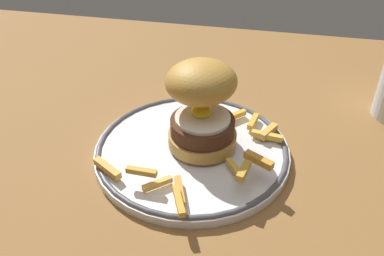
# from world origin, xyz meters

# --- Properties ---
(ground_plane) EXTENTS (1.37, 0.87, 0.04)m
(ground_plane) POSITION_xyz_m (0.00, 0.00, -0.02)
(ground_plane) COLOR brown
(dinner_plate) EXTENTS (0.27, 0.27, 0.02)m
(dinner_plate) POSITION_xyz_m (0.04, -0.03, 0.01)
(dinner_plate) COLOR silver
(dinner_plate) RESTS_ON ground_plane
(burger) EXTENTS (0.14, 0.14, 0.12)m
(burger) POSITION_xyz_m (0.05, -0.01, 0.07)
(burger) COLOR #B5833A
(burger) RESTS_ON dinner_plate
(fries_pile) EXTENTS (0.24, 0.26, 0.03)m
(fries_pile) POSITION_xyz_m (0.07, -0.05, 0.03)
(fries_pile) COLOR gold
(fries_pile) RESTS_ON dinner_plate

